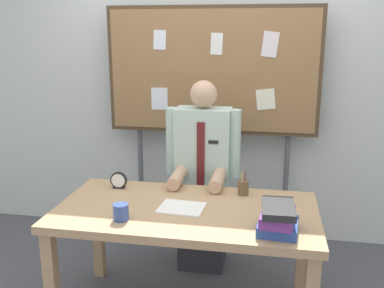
# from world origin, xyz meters

# --- Properties ---
(back_wall) EXTENTS (6.40, 0.08, 2.70)m
(back_wall) POSITION_xyz_m (0.00, 1.28, 1.35)
(back_wall) COLOR silver
(back_wall) RESTS_ON ground_plane
(desk) EXTENTS (1.58, 0.82, 0.74)m
(desk) POSITION_xyz_m (0.00, 0.00, 0.65)
(desk) COLOR tan
(desk) RESTS_ON ground_plane
(person) EXTENTS (0.55, 0.56, 1.44)m
(person) POSITION_xyz_m (0.00, 0.64, 0.67)
(person) COLOR #2D2D33
(person) RESTS_ON ground_plane
(bulletin_board) EXTENTS (1.71, 0.09, 1.97)m
(bulletin_board) POSITION_xyz_m (0.00, 1.08, 1.44)
(bulletin_board) COLOR #4C3823
(bulletin_board) RESTS_ON ground_plane
(book_stack) EXTENTS (0.23, 0.28, 0.15)m
(book_stack) POSITION_xyz_m (0.54, -0.23, 0.82)
(book_stack) COLOR #2D4C99
(book_stack) RESTS_ON desk
(open_notebook) EXTENTS (0.28, 0.23, 0.01)m
(open_notebook) POSITION_xyz_m (-0.02, -0.02, 0.75)
(open_notebook) COLOR white
(open_notebook) RESTS_ON desk
(desk_clock) EXTENTS (0.11, 0.04, 0.11)m
(desk_clock) POSITION_xyz_m (-0.52, 0.25, 0.79)
(desk_clock) COLOR black
(desk_clock) RESTS_ON desk
(coffee_mug) EXTENTS (0.09, 0.09, 0.09)m
(coffee_mug) POSITION_xyz_m (-0.33, -0.23, 0.79)
(coffee_mug) COLOR #334C8C
(coffee_mug) RESTS_ON desk
(pen_holder) EXTENTS (0.07, 0.07, 0.16)m
(pen_holder) POSITION_xyz_m (0.32, 0.28, 0.79)
(pen_holder) COLOR brown
(pen_holder) RESTS_ON desk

